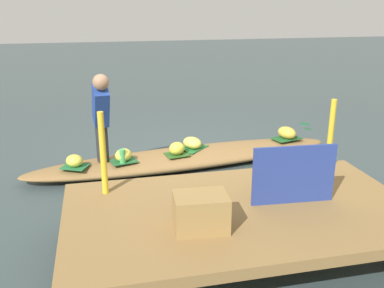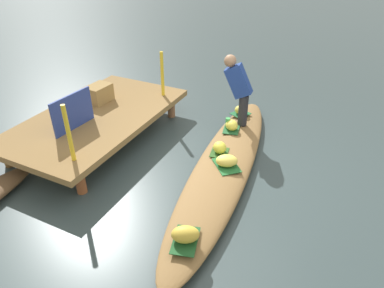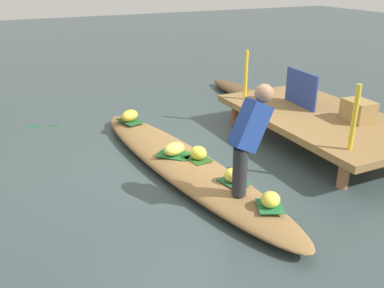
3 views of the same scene
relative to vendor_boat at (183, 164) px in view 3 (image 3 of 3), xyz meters
name	(u,v)px [view 3 (image 3 of 3)]	position (x,y,z in m)	size (l,w,h in m)	color
canal_water	(183,171)	(0.00, 0.00, -0.11)	(40.00, 40.00, 0.00)	#364446
dock_platform	(320,118)	(-0.01, 2.32, 0.29)	(3.20, 1.80, 0.46)	olive
vendor_boat	(183,164)	(0.00, 0.00, 0.00)	(4.58, 0.81, 0.22)	olive
moored_boat	(246,94)	(-2.52, 2.60, -0.01)	(2.56, 0.50, 0.19)	brown
leaf_mat_0	(130,121)	(-1.63, -0.20, 0.11)	(0.44, 0.27, 0.01)	#1C5225
banana_bunch_0	(130,116)	(-1.63, -0.20, 0.21)	(0.31, 0.21, 0.19)	gold
leaf_mat_1	(174,154)	(-0.10, -0.08, 0.11)	(0.44, 0.30, 0.01)	#22662E
banana_bunch_1	(174,149)	(-0.10, -0.08, 0.19)	(0.31, 0.23, 0.16)	#EED555
leaf_mat_2	(270,206)	(1.55, 0.30, 0.11)	(0.32, 0.26, 0.01)	#226939
banana_bunch_2	(270,199)	(1.55, 0.30, 0.19)	(0.23, 0.20, 0.16)	yellow
leaf_mat_3	(234,182)	(0.92, 0.24, 0.11)	(0.34, 0.26, 0.01)	#225A2F
banana_bunch_3	(234,175)	(0.92, 0.24, 0.20)	(0.24, 0.20, 0.17)	#F2E14E
leaf_mat_4	(198,159)	(0.17, 0.14, 0.11)	(0.32, 0.26, 0.01)	#2B571F
banana_bunch_4	(198,153)	(0.17, 0.14, 0.20)	(0.23, 0.20, 0.18)	yellow
vendor_person	(249,134)	(1.17, 0.25, 0.80)	(0.24, 0.51, 1.21)	#28282D
water_bottle	(241,174)	(0.93, 0.31, 0.21)	(0.08, 0.08, 0.20)	#49B759
market_banner	(301,89)	(-0.51, 2.32, 0.63)	(0.79, 0.03, 0.56)	navy
railing_post_west	(246,75)	(-1.21, 1.72, 0.76)	(0.06, 0.06, 0.82)	yellow
railing_post_east	(354,118)	(1.19, 1.72, 0.76)	(0.06, 0.06, 0.82)	yellow
produce_crate	(358,111)	(0.44, 2.60, 0.50)	(0.44, 0.32, 0.31)	olive
drifting_plant_0	(54,126)	(-2.57, -1.27, -0.10)	(0.20, 0.15, 0.01)	#244D34
drifting_plant_1	(33,127)	(-2.67, -1.60, -0.10)	(0.24, 0.19, 0.01)	#1F5638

